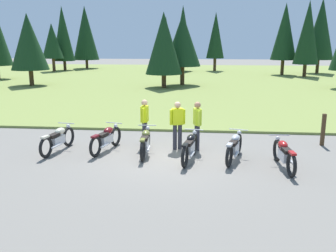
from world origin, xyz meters
name	(u,v)px	position (x,y,z in m)	size (l,w,h in m)	color
ground_plane	(166,157)	(0.00, 0.00, 0.00)	(140.00, 140.00, 0.00)	slate
grass_moorland	(192,79)	(0.00, 25.44, 0.05)	(80.00, 44.00, 0.10)	olive
forest_treeline	(174,36)	(-1.99, 28.01, 4.29)	(41.98, 23.65, 8.44)	#47331E
motorcycle_cream	(58,139)	(-3.71, 0.28, 0.44)	(0.64, 2.09, 0.88)	black
motorcycle_maroon	(106,139)	(-2.10, 0.51, 0.44)	(0.75, 2.06, 0.88)	black
motorcycle_olive	(145,142)	(-0.71, 0.23, 0.44)	(0.62, 2.10, 0.88)	black
motorcycle_black	(190,147)	(0.77, -0.23, 0.44)	(0.64, 2.09, 0.88)	black
motorcycle_silver	(234,147)	(2.16, -0.09, 0.44)	(0.81, 2.04, 0.88)	black
motorcycle_red	(284,154)	(3.54, -0.73, 0.44)	(0.62, 2.10, 0.88)	black
rider_near_row_end	(177,123)	(0.29, 0.95, 0.95)	(0.52, 0.33, 1.67)	#2D2D38
rider_with_back_turned	(145,120)	(-0.90, 1.29, 0.95)	(0.24, 0.55, 1.67)	#2D2D38
rider_in_hivis_vest	(197,123)	(0.97, 0.99, 0.95)	(0.30, 0.54, 1.67)	#2D2D38
trail_marker_post	(323,130)	(5.45, 1.93, 0.58)	(0.12, 0.12, 1.16)	#47331E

